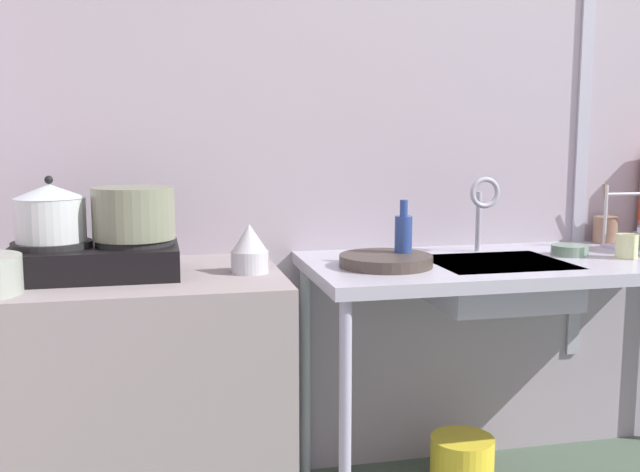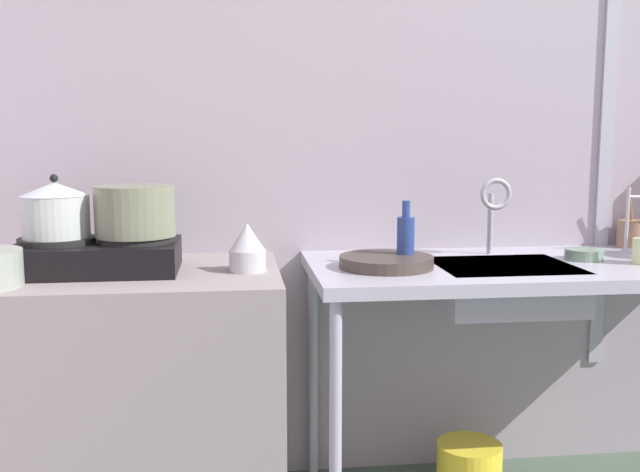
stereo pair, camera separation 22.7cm
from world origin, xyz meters
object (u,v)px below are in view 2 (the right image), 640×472
Objects in this scene: pot_on_right_burner at (135,211)px; bottle_by_sink at (406,239)px; utensil_jar at (630,233)px; small_bowl_on_drainboard at (584,254)px; bucket_on_floor at (469,470)px; stove at (97,255)px; sink_basin at (503,286)px; percolator at (247,248)px; pot_on_left_burner at (55,210)px; frying_pan at (386,262)px; faucet at (494,202)px.

pot_on_right_burner is 1.16× the size of bottle_by_sink.
bottle_by_sink is at bearing -163.98° from utensil_jar.
pot_on_right_burner reaches higher than small_bowl_on_drainboard.
small_bowl_on_drainboard is at bearing -4.50° from bucket_on_floor.
stove is 1.27m from sink_basin.
stove is at bearing 174.18° from percolator.
pot_on_left_burner reaches higher than pot_on_right_burner.
frying_pan is (0.43, 0.01, -0.05)m from percolator.
pot_on_left_burner is 0.75× the size of faucet.
percolator is 1.19× the size of small_bowl_on_drainboard.
percolator is at bearing -5.82° from stove.
sink_basin is at bearing -1.69° from stove.
bottle_by_sink is at bearing -177.23° from small_bowl_on_drainboard.
bottle_by_sink is at bearing 4.62° from percolator.
sink_basin is 0.31m from faucet.
pot_on_right_burner is at bearing 179.62° from bottle_by_sink.
faucet is at bearing -169.04° from utensil_jar.
small_bowl_on_drainboard is 0.54× the size of utensil_jar.
sink_basin reaches higher than bucket_on_floor.
pot_on_right_burner is 0.89× the size of faucet.
pot_on_right_burner is 1.46m from small_bowl_on_drainboard.
stove is 2.17× the size of bucket_on_floor.
faucet is (0.03, 0.18, 0.25)m from sink_basin.
pot_on_right_burner is 0.79m from frying_pan.
percolator is 1.11m from bucket_on_floor.
pot_on_left_burner is at bearing -180.00° from pot_on_right_burner.
stove is at bearing 180.00° from pot_on_right_burner.
small_bowl_on_drainboard is at bearing 0.89° from stove.
small_bowl_on_drainboard is at bearing 0.83° from pot_on_left_burner.
utensil_jar is at bearing 8.32° from pot_on_right_burner.
pot_on_left_burner is 1.41m from sink_basin.
bottle_by_sink is (1.07, -0.01, -0.11)m from pot_on_left_burner.
sink_basin is 0.67m from bucket_on_floor.
pot_on_left_burner is 1.61m from bucket_on_floor.
small_bowl_on_drainboard is at bearing 3.60° from percolator.
pot_on_right_burner is 1.62× the size of percolator.
percolator is at bearing -175.38° from bottle_by_sink.
pot_on_right_burner is 0.36m from percolator.
frying_pan is 1.32× the size of bucket_on_floor.
faucet is at bearing 12.79° from percolator.
percolator is at bearing -7.81° from pot_on_right_burner.
utensil_jar is 1.04m from bucket_on_floor.
small_bowl_on_drainboard reaches higher than sink_basin.
pot_on_left_burner is 1.01m from frying_pan.
stove is 3.88× the size of small_bowl_on_drainboard.
frying_pan is (-0.41, -0.18, -0.16)m from faucet.
frying_pan is at bearing -154.62° from bottle_by_sink.
pot_on_left_burner reaches higher than utensil_jar.
bucket_on_floor is at bearing 125.34° from sink_basin.
sink_basin is at bearing -99.19° from faucet.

